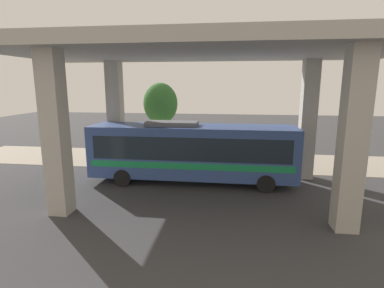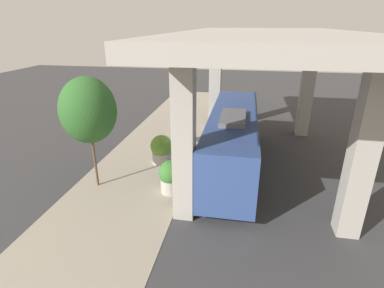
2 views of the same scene
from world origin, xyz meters
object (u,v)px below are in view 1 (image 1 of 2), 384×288
Objects in this scene: fire_hydrant at (219,162)px; planter_back at (197,151)px; bus at (192,150)px; planter_middle at (149,155)px; street_tree_near at (161,104)px; planter_front at (240,157)px.

planter_back reaches higher than fire_hydrant.
planter_back is (-4.38, -0.17, -1.07)m from bus.
planter_middle is (-2.94, -3.49, -1.09)m from bus.
street_tree_near is (-7.10, -3.56, 2.27)m from bus.
planter_middle reaches higher than planter_front.
planter_front is 0.75× the size of planter_back.
bus is 4.69m from planter_middle.
bus is 8.26m from street_tree_near.
planter_back is (-1.44, 3.32, 0.02)m from planter_middle.
fire_hydrant is 0.51× the size of planter_middle.
planter_back is (-0.27, -3.11, 0.24)m from planter_front.
bus is 6.76× the size of planter_middle.
planter_middle is at bearing -86.13° from fire_hydrant.
planter_middle is (1.17, -6.43, 0.22)m from planter_front.
bus is at bearing 26.64° from street_tree_near.
fire_hydrant is 0.15× the size of street_tree_near.
street_tree_near is (-2.99, -6.50, 3.58)m from planter_front.
fire_hydrant is at bearing -60.23° from planter_front.
planter_back is (-1.10, -1.66, 0.46)m from fire_hydrant.
fire_hydrant is at bearing 56.38° from planter_back.
fire_hydrant is 0.66× the size of planter_front.
planter_back reaches higher than planter_front.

